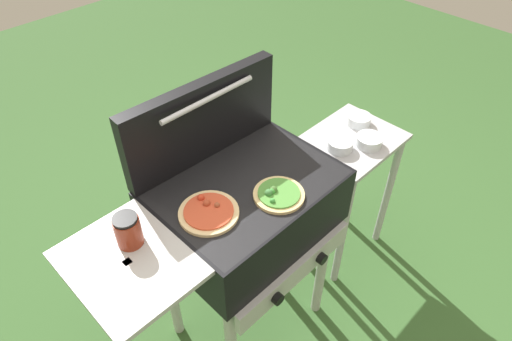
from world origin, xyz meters
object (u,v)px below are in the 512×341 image
Objects in this scene: sauce_jar at (128,230)px; topping_bowl_far at (340,145)px; grill at (244,213)px; pizza_pepperoni at (209,212)px; topping_bowl_middle at (359,120)px; pizza_veggie at (278,194)px; topping_bowl_near at (369,141)px; prep_table at (346,172)px.

sauce_jar is 1.01m from topping_bowl_far.
pizza_pepperoni is (-0.17, -0.02, 0.15)m from grill.
topping_bowl_middle is (0.21, 0.05, -0.00)m from topping_bowl_far.
grill is at bearing -8.00° from sauce_jar.
pizza_veggie is 1.61× the size of sauce_jar.
topping_bowl_near is (0.69, -0.07, -0.01)m from grill.
grill is at bearing -176.36° from topping_bowl_middle.
topping_bowl_middle is at bearing 4.13° from pizza_pepperoni.
prep_table is 0.25m from topping_bowl_far.
topping_bowl_far is (0.57, -0.00, -0.01)m from grill.
grill is 4.89× the size of pizza_pepperoni.
topping_bowl_middle is at bearing 51.51° from topping_bowl_near.
grill is 0.79m from topping_bowl_middle.
sauce_jar is 0.97× the size of topping_bowl_middle.
pizza_veggie is 0.49m from sauce_jar.
grill is at bearing 179.86° from topping_bowl_far.
grill is 0.46m from sauce_jar.
prep_table is (1.09, -0.05, -0.43)m from sauce_jar.
prep_table is at bearing 99.11° from topping_bowl_near.
topping_bowl_far and topping_bowl_middle have the same top height.
topping_bowl_far reaches higher than prep_table.
topping_bowl_near is 0.13m from topping_bowl_far.
prep_table is at bearing 0.37° from grill.
topping_bowl_near is 0.16m from topping_bowl_middle.
grill is at bearing 173.77° from topping_bowl_near.
topping_bowl_near is (1.10, -0.13, -0.21)m from sauce_jar.
prep_table is at bearing -157.85° from topping_bowl_middle.
grill is 1.32× the size of prep_table.
sauce_jar is at bearing 162.11° from pizza_pepperoni.
topping_bowl_far is at bearing 12.87° from pizza_veggie.
grill is at bearing 108.52° from pizza_veggie.
prep_table is at bearing -2.84° from sauce_jar.
topping_bowl_near is 1.03× the size of topping_bowl_far.
topping_bowl_far is at bearing -0.14° from grill.
topping_bowl_middle is (0.74, 0.17, -0.16)m from pizza_veggie.
pizza_pepperoni is at bearing -175.87° from topping_bowl_middle.
prep_table is 6.51× the size of topping_bowl_middle.
grill reaches higher than topping_bowl_far.
topping_bowl_middle is (0.10, 0.12, 0.00)m from topping_bowl_near.
prep_table is 6.28× the size of topping_bowl_near.
topping_bowl_near is 1.04× the size of topping_bowl_middle.
topping_bowl_far is at bearing 1.38° from pizza_pepperoni.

